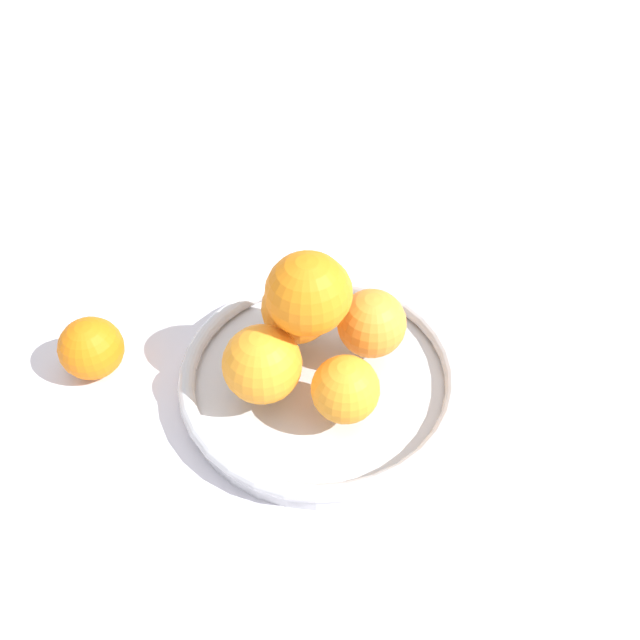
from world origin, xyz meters
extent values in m
plane|color=silver|center=(0.00, 0.00, 0.00)|extent=(4.00, 4.00, 0.00)
cylinder|color=silver|center=(0.00, 0.00, 0.01)|extent=(0.28, 0.28, 0.02)
torus|color=silver|center=(0.00, 0.00, 0.02)|extent=(0.29, 0.29, 0.02)
sphere|color=orange|center=(0.05, -0.04, 0.07)|extent=(0.07, 0.07, 0.07)
sphere|color=orange|center=(0.03, 0.04, 0.07)|extent=(0.07, 0.07, 0.07)
sphere|color=orange|center=(-0.05, 0.04, 0.07)|extent=(0.08, 0.08, 0.08)
sphere|color=orange|center=(-0.04, -0.04, 0.06)|extent=(0.06, 0.06, 0.06)
sphere|color=orange|center=(0.01, 0.01, 0.13)|extent=(0.07, 0.07, 0.07)
sphere|color=orange|center=(0.00, 0.01, 0.13)|extent=(0.08, 0.08, 0.08)
sphere|color=orange|center=(-0.07, 0.23, 0.03)|extent=(0.07, 0.07, 0.07)
camera|label=1|loc=(-0.37, -0.16, 0.52)|focal=35.00mm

